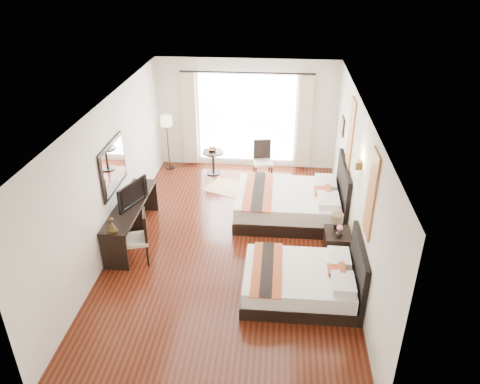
# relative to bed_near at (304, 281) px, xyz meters

# --- Properties ---
(floor) EXTENTS (4.50, 7.50, 0.01)m
(floor) POSITION_rel_bed_near_xyz_m (-1.35, 1.36, -0.28)
(floor) COLOR #351009
(floor) RESTS_ON ground
(ceiling) EXTENTS (4.50, 7.50, 0.02)m
(ceiling) POSITION_rel_bed_near_xyz_m (-1.35, 1.36, 2.51)
(ceiling) COLOR white
(ceiling) RESTS_ON wall_headboard
(wall_headboard) EXTENTS (0.01, 7.50, 2.80)m
(wall_headboard) POSITION_rel_bed_near_xyz_m (0.89, 1.36, 1.12)
(wall_headboard) COLOR silver
(wall_headboard) RESTS_ON floor
(wall_desk) EXTENTS (0.01, 7.50, 2.80)m
(wall_desk) POSITION_rel_bed_near_xyz_m (-3.60, 1.36, 1.12)
(wall_desk) COLOR silver
(wall_desk) RESTS_ON floor
(wall_window) EXTENTS (4.50, 0.01, 2.80)m
(wall_window) POSITION_rel_bed_near_xyz_m (-1.35, 5.10, 1.12)
(wall_window) COLOR silver
(wall_window) RESTS_ON floor
(wall_entry) EXTENTS (4.50, 0.01, 2.80)m
(wall_entry) POSITION_rel_bed_near_xyz_m (-1.35, -2.39, 1.12)
(wall_entry) COLOR silver
(wall_entry) RESTS_ON floor
(window_glass) EXTENTS (2.40, 0.02, 2.20)m
(window_glass) POSITION_rel_bed_near_xyz_m (-1.35, 5.09, 1.02)
(window_glass) COLOR white
(window_glass) RESTS_ON wall_window
(sheer_curtain) EXTENTS (2.30, 0.02, 2.10)m
(sheer_curtain) POSITION_rel_bed_near_xyz_m (-1.35, 5.03, 1.02)
(sheer_curtain) COLOR white
(sheer_curtain) RESTS_ON wall_window
(drape_left) EXTENTS (0.35, 0.14, 2.35)m
(drape_left) POSITION_rel_bed_near_xyz_m (-2.80, 4.99, 1.00)
(drape_left) COLOR #B4A38C
(drape_left) RESTS_ON floor
(drape_right) EXTENTS (0.35, 0.14, 2.35)m
(drape_right) POSITION_rel_bed_near_xyz_m (0.10, 4.99, 1.00)
(drape_right) COLOR #B4A38C
(drape_right) RESTS_ON floor
(art_panel_near) EXTENTS (0.03, 0.50, 1.35)m
(art_panel_near) POSITION_rel_bed_near_xyz_m (0.88, 0.00, 1.67)
(art_panel_near) COLOR maroon
(art_panel_near) RESTS_ON wall_headboard
(art_panel_far) EXTENTS (0.03, 0.50, 1.35)m
(art_panel_far) POSITION_rel_bed_near_xyz_m (0.88, 2.53, 1.67)
(art_panel_far) COLOR maroon
(art_panel_far) RESTS_ON wall_headboard
(wall_sconce) EXTENTS (0.10, 0.14, 0.14)m
(wall_sconce) POSITION_rel_bed_near_xyz_m (0.84, 1.11, 1.64)
(wall_sconce) COLOR #433217
(wall_sconce) RESTS_ON wall_headboard
(mirror_frame) EXTENTS (0.04, 1.25, 0.95)m
(mirror_frame) POSITION_rel_bed_near_xyz_m (-3.57, 1.46, 1.27)
(mirror_frame) COLOR black
(mirror_frame) RESTS_ON wall_desk
(mirror_glass) EXTENTS (0.01, 1.12, 0.82)m
(mirror_glass) POSITION_rel_bed_near_xyz_m (-3.55, 1.46, 1.27)
(mirror_glass) COLOR white
(mirror_glass) RESTS_ON mirror_frame
(bed_near) EXTENTS (1.90, 1.48, 1.07)m
(bed_near) POSITION_rel_bed_near_xyz_m (0.00, 0.00, 0.00)
(bed_near) COLOR black
(bed_near) RESTS_ON floor
(bed_far) EXTENTS (2.27, 1.77, 1.28)m
(bed_far) POSITION_rel_bed_near_xyz_m (-0.18, 2.53, 0.05)
(bed_far) COLOR black
(bed_far) RESTS_ON floor
(nightstand) EXTENTS (0.46, 0.57, 0.55)m
(nightstand) POSITION_rel_bed_near_xyz_m (0.64, 1.11, -0.00)
(nightstand) COLOR black
(nightstand) RESTS_ON floor
(table_lamp) EXTENTS (0.22, 0.22, 0.36)m
(table_lamp) POSITION_rel_bed_near_xyz_m (0.61, 1.26, 0.46)
(table_lamp) COLOR black
(table_lamp) RESTS_ON nightstand
(vase) EXTENTS (0.16, 0.16, 0.13)m
(vase) POSITION_rel_bed_near_xyz_m (0.64, 0.99, 0.29)
(vase) COLOR black
(vase) RESTS_ON nightstand
(console_desk) EXTENTS (0.50, 2.20, 0.76)m
(console_desk) POSITION_rel_bed_near_xyz_m (-3.34, 1.46, 0.10)
(console_desk) COLOR black
(console_desk) RESTS_ON floor
(television) EXTENTS (0.41, 0.82, 0.49)m
(television) POSITION_rel_bed_near_xyz_m (-3.32, 1.45, 0.72)
(television) COLOR black
(television) RESTS_ON console_desk
(bronze_figurine) EXTENTS (0.20, 0.20, 0.25)m
(bronze_figurine) POSITION_rel_bed_near_xyz_m (-3.34, 0.46, 0.60)
(bronze_figurine) COLOR #433217
(bronze_figurine) RESTS_ON console_desk
(desk_chair) EXTENTS (0.59, 0.59, 1.02)m
(desk_chair) POSITION_rel_bed_near_xyz_m (-3.02, 0.67, 0.03)
(desk_chair) COLOR beige
(desk_chair) RESTS_ON floor
(floor_lamp) EXTENTS (0.29, 0.29, 1.42)m
(floor_lamp) POSITION_rel_bed_near_xyz_m (-3.34, 4.73, 0.92)
(floor_lamp) COLOR black
(floor_lamp) RESTS_ON floor
(side_table) EXTENTS (0.54, 0.54, 0.62)m
(side_table) POSITION_rel_bed_near_xyz_m (-2.15, 4.50, 0.03)
(side_table) COLOR black
(side_table) RESTS_ON floor
(fruit_bowl) EXTENTS (0.23, 0.23, 0.05)m
(fruit_bowl) POSITION_rel_bed_near_xyz_m (-2.17, 4.52, 0.37)
(fruit_bowl) COLOR #482F1A
(fruit_bowl) RESTS_ON side_table
(window_chair) EXTENTS (0.53, 0.53, 0.98)m
(window_chair) POSITION_rel_bed_near_xyz_m (-0.89, 4.32, 0.02)
(window_chair) COLOR beige
(window_chair) RESTS_ON floor
(jute_rug) EXTENTS (1.37, 1.19, 0.01)m
(jute_rug) POSITION_rel_bed_near_xyz_m (-1.62, 3.69, -0.27)
(jute_rug) COLOR tan
(jute_rug) RESTS_ON floor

